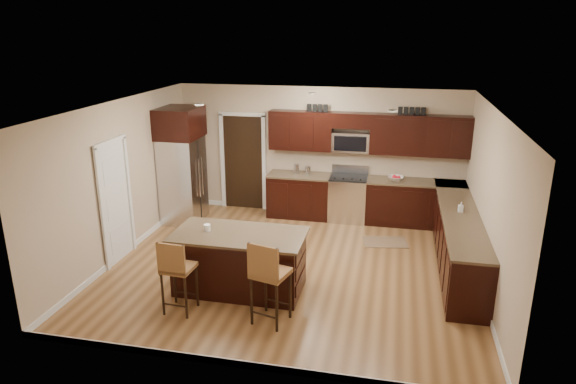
% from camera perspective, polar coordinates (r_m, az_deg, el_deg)
% --- Properties ---
extents(floor, '(6.00, 6.00, 0.00)m').
position_cam_1_polar(floor, '(8.71, 0.43, -8.34)').
color(floor, brown).
rests_on(floor, ground).
extents(ceiling, '(6.00, 6.00, 0.00)m').
position_cam_1_polar(ceiling, '(7.90, 0.48, 9.51)').
color(ceiling, silver).
rests_on(ceiling, wall_back).
extents(wall_back, '(6.00, 0.00, 6.00)m').
position_cam_1_polar(wall_back, '(10.82, 3.42, 4.49)').
color(wall_back, tan).
rests_on(wall_back, floor).
extents(wall_left, '(0.00, 5.50, 5.50)m').
position_cam_1_polar(wall_left, '(9.26, -18.04, 1.33)').
color(wall_left, tan).
rests_on(wall_left, floor).
extents(wall_right, '(0.00, 5.50, 5.50)m').
position_cam_1_polar(wall_right, '(8.18, 21.51, -1.21)').
color(wall_right, tan).
rests_on(wall_right, floor).
extents(base_cabinets, '(4.02, 3.96, 0.92)m').
position_cam_1_polar(base_cabinets, '(9.72, 13.27, -3.03)').
color(base_cabinets, black).
rests_on(base_cabinets, floor).
extents(upper_cabinets, '(4.00, 0.33, 0.80)m').
position_cam_1_polar(upper_cabinets, '(10.45, 9.02, 6.57)').
color(upper_cabinets, black).
rests_on(upper_cabinets, wall_back).
extents(range, '(0.76, 0.64, 1.11)m').
position_cam_1_polar(range, '(10.69, 6.68, -0.66)').
color(range, silver).
rests_on(range, floor).
extents(microwave, '(0.76, 0.31, 0.40)m').
position_cam_1_polar(microwave, '(10.54, 6.99, 5.53)').
color(microwave, silver).
rests_on(microwave, upper_cabinets).
extents(doorway, '(0.85, 0.03, 2.06)m').
position_cam_1_polar(doorway, '(11.24, -4.98, 3.28)').
color(doorway, black).
rests_on(doorway, floor).
extents(pantry_door, '(0.03, 0.80, 2.04)m').
position_cam_1_polar(pantry_door, '(9.10, -18.66, -1.20)').
color(pantry_door, white).
rests_on(pantry_door, floor).
extents(letter_decor, '(2.20, 0.03, 0.15)m').
position_cam_1_polar(letter_decor, '(10.38, 8.35, 9.08)').
color(letter_decor, black).
rests_on(letter_decor, upper_cabinets).
extents(island, '(1.98, 1.04, 0.92)m').
position_cam_1_polar(island, '(7.89, -5.36, -7.89)').
color(island, black).
rests_on(island, floor).
extents(stool_left, '(0.44, 0.44, 1.10)m').
position_cam_1_polar(stool_left, '(7.29, -12.32, -8.30)').
color(stool_left, olive).
rests_on(stool_left, floor).
extents(stool_right, '(0.55, 0.55, 1.20)m').
position_cam_1_polar(stool_right, '(6.85, -2.23, -9.05)').
color(stool_right, olive).
rests_on(stool_right, floor).
extents(refrigerator, '(0.79, 0.94, 2.35)m').
position_cam_1_polar(refrigerator, '(10.58, -11.69, 3.05)').
color(refrigerator, silver).
rests_on(refrigerator, floor).
extents(floor_mat, '(0.88, 0.67, 0.01)m').
position_cam_1_polar(floor_mat, '(9.82, 10.72, -5.49)').
color(floor_mat, brown).
rests_on(floor_mat, floor).
extents(fruit_bowl, '(0.31, 0.31, 0.08)m').
position_cam_1_polar(fruit_bowl, '(10.51, 11.86, 1.52)').
color(fruit_bowl, silver).
rests_on(fruit_bowl, base_cabinets).
extents(soap_bottle, '(0.08, 0.08, 0.17)m').
position_cam_1_polar(soap_bottle, '(8.97, 18.66, -1.59)').
color(soap_bottle, '#B2B2B2').
rests_on(soap_bottle, base_cabinets).
extents(canister_tall, '(0.12, 0.12, 0.22)m').
position_cam_1_polar(canister_tall, '(10.68, 0.94, 2.56)').
color(canister_tall, silver).
rests_on(canister_tall, base_cabinets).
extents(canister_short, '(0.11, 0.11, 0.18)m').
position_cam_1_polar(canister_short, '(10.64, 2.24, 2.38)').
color(canister_short, silver).
rests_on(canister_short, base_cabinets).
extents(island_jar, '(0.10, 0.10, 0.10)m').
position_cam_1_polar(island_jar, '(7.83, -8.98, -3.94)').
color(island_jar, white).
rests_on(island_jar, island).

